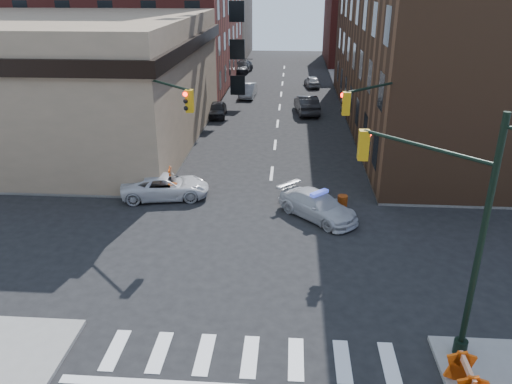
# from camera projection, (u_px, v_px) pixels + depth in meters

# --- Properties ---
(ground) EXTENTS (140.00, 140.00, 0.00)m
(ground) POSITION_uv_depth(u_px,v_px,m) (262.00, 252.00, 22.53)
(ground) COLOR black
(ground) RESTS_ON ground
(sidewalk_nw) EXTENTS (34.00, 54.50, 0.15)m
(sidewalk_nw) POSITION_uv_depth(u_px,v_px,m) (69.00, 93.00, 54.06)
(sidewalk_nw) COLOR gray
(sidewalk_nw) RESTS_ON ground
(sidewalk_ne) EXTENTS (34.00, 54.50, 0.15)m
(sidewalk_ne) POSITION_uv_depth(u_px,v_px,m) (505.00, 99.00, 51.05)
(sidewalk_ne) COLOR gray
(sidewalk_ne) RESTS_ON ground
(bank_building) EXTENTS (22.00, 22.00, 9.00)m
(bank_building) POSITION_uv_depth(u_px,v_px,m) (48.00, 80.00, 37.02)
(bank_building) COLOR #967D62
(bank_building) RESTS_ON ground
(commercial_row_ne) EXTENTS (14.00, 34.00, 14.00)m
(commercial_row_ne) POSITION_uv_depth(u_px,v_px,m) (443.00, 39.00, 39.58)
(commercial_row_ne) COLOR #523420
(commercial_row_ne) RESTS_ON ground
(filler_nw) EXTENTS (20.00, 18.00, 16.00)m
(filler_nw) POSITION_uv_depth(u_px,v_px,m) (184.00, 3.00, 77.34)
(filler_nw) COLOR brown
(filler_nw) RESTS_ON ground
(filler_ne) EXTENTS (16.00, 16.00, 12.00)m
(filler_ne) POSITION_uv_depth(u_px,v_px,m) (382.00, 20.00, 72.49)
(filler_ne) COLOR maroon
(filler_ne) RESTS_ON ground
(signal_pole_se) EXTENTS (5.40, 5.27, 8.00)m
(signal_pole_se) POSITION_uv_depth(u_px,v_px,m) (449.00, 219.00, 15.26)
(signal_pole_se) COLOR black
(signal_pole_se) RESTS_ON sidewalk_se
(signal_pole_nw) EXTENTS (3.58, 3.67, 8.00)m
(signal_pole_nw) POSITION_uv_depth(u_px,v_px,m) (157.00, 125.00, 26.11)
(signal_pole_nw) COLOR black
(signal_pole_nw) RESTS_ON sidewalk_nw
(signal_pole_ne) EXTENTS (3.67, 3.58, 8.00)m
(signal_pole_ne) POSITION_uv_depth(u_px,v_px,m) (383.00, 129.00, 25.36)
(signal_pole_ne) COLOR black
(signal_pole_ne) RESTS_ON sidewalk_ne
(tree_ne_near) EXTENTS (3.00, 3.00, 4.85)m
(tree_ne_near) POSITION_uv_depth(u_px,v_px,m) (364.00, 75.00, 44.53)
(tree_ne_near) COLOR black
(tree_ne_near) RESTS_ON sidewalk_ne
(tree_ne_far) EXTENTS (3.00, 3.00, 4.85)m
(tree_ne_far) POSITION_uv_depth(u_px,v_px,m) (354.00, 62.00, 51.87)
(tree_ne_far) COLOR black
(tree_ne_far) RESTS_ON sidewalk_ne
(police_car) EXTENTS (4.57, 4.59, 1.34)m
(police_car) POSITION_uv_depth(u_px,v_px,m) (318.00, 206.00, 25.60)
(police_car) COLOR #BBBBC0
(police_car) RESTS_ON ground
(pickup) EXTENTS (5.19, 3.09, 1.35)m
(pickup) POSITION_uv_depth(u_px,v_px,m) (166.00, 186.00, 27.97)
(pickup) COLOR silver
(pickup) RESTS_ON ground
(parked_car_wnear) EXTENTS (1.75, 3.93, 1.31)m
(parked_car_wnear) POSITION_uv_depth(u_px,v_px,m) (217.00, 109.00, 44.66)
(parked_car_wnear) COLOR black
(parked_car_wnear) RESTS_ON ground
(parked_car_wfar) EXTENTS (1.67, 4.35, 1.41)m
(parked_car_wfar) POSITION_uv_depth(u_px,v_px,m) (248.00, 91.00, 52.08)
(parked_car_wfar) COLOR gray
(parked_car_wfar) RESTS_ON ground
(parked_car_wdeep) EXTENTS (2.79, 5.52, 1.54)m
(parked_car_wdeep) POSITION_uv_depth(u_px,v_px,m) (242.00, 67.00, 65.88)
(parked_car_wdeep) COLOR black
(parked_car_wdeep) RESTS_ON ground
(parked_car_enear) EXTENTS (2.40, 5.21, 1.66)m
(parked_car_enear) POSITION_uv_depth(u_px,v_px,m) (307.00, 104.00, 45.74)
(parked_car_enear) COLOR black
(parked_car_enear) RESTS_ON ground
(parked_car_efar) EXTENTS (1.92, 3.88, 1.27)m
(parked_car_efar) POSITION_uv_depth(u_px,v_px,m) (312.00, 81.00, 57.18)
(parked_car_efar) COLOR gray
(parked_car_efar) RESTS_ON ground
(pedestrian_a) EXTENTS (0.74, 0.51, 1.95)m
(pedestrian_a) POSITION_uv_depth(u_px,v_px,m) (149.00, 177.00, 28.04)
(pedestrian_a) COLOR black
(pedestrian_a) RESTS_ON sidewalk_nw
(pedestrian_b) EXTENTS (0.81, 0.66, 1.56)m
(pedestrian_b) POSITION_uv_depth(u_px,v_px,m) (103.00, 166.00, 30.29)
(pedestrian_b) COLOR black
(pedestrian_b) RESTS_ON sidewalk_nw
(pedestrian_c) EXTENTS (1.13, 0.62, 1.82)m
(pedestrian_c) POSITION_uv_depth(u_px,v_px,m) (82.00, 159.00, 31.13)
(pedestrian_c) COLOR #1E232D
(pedestrian_c) RESTS_ON sidewalk_nw
(barrel_road) EXTENTS (0.63, 0.63, 0.93)m
(barrel_road) POSITION_uv_depth(u_px,v_px,m) (342.00, 204.00, 26.29)
(barrel_road) COLOR #CD5809
(barrel_road) RESTS_ON ground
(barrel_bank) EXTENTS (0.62, 0.62, 0.93)m
(barrel_bank) POSITION_uv_depth(u_px,v_px,m) (173.00, 191.00, 27.83)
(barrel_bank) COLOR #D15009
(barrel_bank) RESTS_ON ground
(barricade_se_a) EXTENTS (0.67, 1.33, 1.00)m
(barricade_se_a) POSITION_uv_depth(u_px,v_px,m) (465.00, 379.00, 14.51)
(barricade_se_a) COLOR #C64C09
(barricade_se_a) RESTS_ON sidewalk_se
(barricade_nw_a) EXTENTS (1.39, 0.86, 0.98)m
(barricade_nw_a) POSITION_uv_depth(u_px,v_px,m) (161.00, 175.00, 29.73)
(barricade_nw_a) COLOR #D7600A
(barricade_nw_a) RESTS_ON sidewalk_nw
(barricade_nw_b) EXTENTS (1.19, 0.64, 0.87)m
(barricade_nw_b) POSITION_uv_depth(u_px,v_px,m) (79.00, 177.00, 29.59)
(barricade_nw_b) COLOR orange
(barricade_nw_b) RESTS_ON sidewalk_nw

